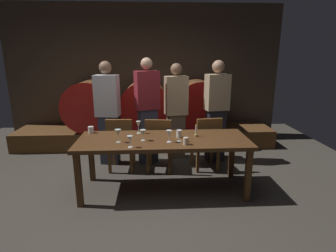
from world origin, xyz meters
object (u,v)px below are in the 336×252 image
guest_center_right (176,111)px  cup_left (91,130)px  wine_glass_right (169,134)px  candle_center (196,133)px  wine_glass_center_right (143,133)px  guest_far_right (216,111)px  cup_right (186,141)px  guest_center_left (147,111)px  wine_barrel_left (90,105)px  chair_left (121,142)px  chair_center (159,142)px  wine_barrel_center (146,105)px  dining_table (163,144)px  wine_barrel_right (198,104)px  wine_glass_far_right (179,133)px  guest_far_left (108,113)px  wine_glass_left (130,139)px  chair_right (207,141)px  wine_glass_far_left (118,133)px  wine_glass_center_left (138,125)px  cup_center (179,134)px

guest_center_right → cup_left: (-1.29, -0.89, -0.07)m
guest_center_right → wine_glass_right: bearing=72.2°
candle_center → wine_glass_center_right: candle_center is taller
guest_far_right → cup_right: guest_far_right is taller
guest_center_left → wine_barrel_left: bearing=-57.8°
wine_glass_right → wine_glass_center_right: bearing=165.9°
chair_left → wine_glass_right: bearing=133.7°
chair_left → cup_right: 1.34m
guest_center_left → chair_center: bearing=95.8°
wine_barrel_center → chair_center: size_ratio=1.11×
chair_left → guest_center_right: size_ratio=0.52×
guest_center_right → wine_glass_right: (-0.20, -1.37, -0.00)m
wine_barrel_left → dining_table: (1.38, -1.99, -0.17)m
wine_glass_right → wine_barrel_right: bearing=71.5°
wine_barrel_center → wine_glass_far_right: size_ratio=6.48×
guest_far_left → candle_center: 1.63m
chair_left → wine_glass_left: size_ratio=6.12×
chair_left → chair_right: same height
wine_glass_far_left → wine_glass_left: 0.26m
guest_center_left → wine_glass_center_left: guest_center_left is taller
guest_far_right → cup_center: (-0.74, -0.99, -0.11)m
candle_center → guest_center_right: bearing=98.8°
wine_glass_far_left → wine_glass_far_right: (0.77, -0.01, -0.01)m
guest_center_left → candle_center: bearing=107.2°
wine_barrel_left → guest_far_left: size_ratio=0.57×
wine_glass_right → cup_center: bearing=54.4°
wine_barrel_center → guest_center_right: size_ratio=0.58×
chair_right → wine_glass_center_left: (-1.06, -0.39, 0.39)m
wine_glass_right → cup_center: size_ratio=1.90×
guest_center_right → chair_left: bearing=21.0°
cup_center → cup_left: bearing=167.2°
chair_right → wine_glass_center_right: (-0.99, -0.72, 0.36)m
wine_glass_left → cup_left: size_ratio=1.55×
candle_center → wine_glass_center_right: (-0.71, -0.14, 0.06)m
guest_far_left → guest_center_right: 1.17m
chair_center → wine_glass_far_right: (0.24, -0.76, 0.37)m
dining_table → cup_right: 0.39m
chair_right → guest_far_left: size_ratio=0.51×
candle_center → wine_glass_left: size_ratio=1.25×
wine_barrel_center → chair_right: wine_barrel_center is taller
guest_far_right → wine_glass_left: guest_far_right is taller
chair_left → dining_table: bearing=136.6°
wine_barrel_right → wine_glass_far_right: size_ratio=6.48×
cup_left → guest_center_right: bearing=34.6°
chair_right → guest_center_left: (-0.94, 0.37, 0.42)m
dining_table → wine_glass_far_right: 0.30m
cup_right → candle_center: bearing=61.6°
candle_center → cup_left: bearing=170.3°
chair_right → guest_center_right: size_ratio=0.52×
dining_table → guest_center_left: bearing=102.4°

